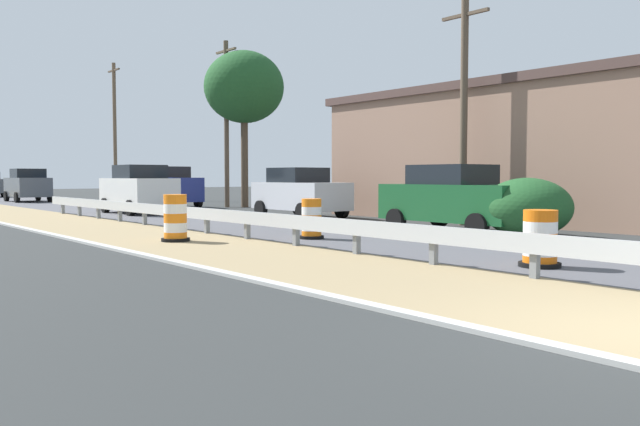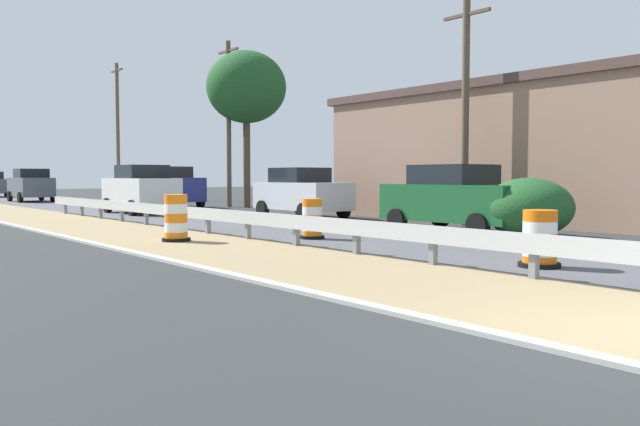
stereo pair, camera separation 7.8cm
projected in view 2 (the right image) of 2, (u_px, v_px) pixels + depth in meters
name	position (u px, v px, depth m)	size (l,w,h in m)	color
curb_near_edge	(601.00, 361.00, 5.51)	(0.20, 120.00, 0.11)	#ADADA8
traffic_barrel_nearest	(540.00, 241.00, 11.24)	(0.73, 0.73, 1.00)	orange
traffic_barrel_close	(312.00, 221.00, 16.34)	(0.63, 0.63, 1.02)	orange
traffic_barrel_mid	(176.00, 220.00, 15.70)	(0.70, 0.70, 1.15)	orange
car_lead_near_lane	(141.00, 189.00, 27.42)	(2.15, 4.28, 2.06)	silver
car_trailing_near_lane	(302.00, 193.00, 24.70)	(2.13, 4.19, 1.91)	silver
car_lead_far_lane	(31.00, 185.00, 40.24)	(2.19, 4.08, 2.05)	#4C5156
car_mid_far_lane	(457.00, 198.00, 18.33)	(2.18, 4.45, 1.92)	#195128
car_distant_a	(173.00, 187.00, 32.93)	(2.02, 4.17, 2.08)	navy
roadside_shop_near	(515.00, 154.00, 23.89)	(6.83, 13.67, 4.81)	#93705B
utility_pole_near	(465.00, 108.00, 20.66)	(0.24, 1.80, 7.24)	brown
utility_pole_mid	(229.00, 122.00, 32.72)	(0.24, 1.80, 8.42)	brown
utility_pole_far	(118.00, 129.00, 43.78)	(0.24, 1.80, 9.24)	brown
bush_roadside	(528.00, 208.00, 16.67)	(2.31, 2.31, 1.55)	#1E4C23
tree_roadside	(246.00, 88.00, 32.59)	(4.04, 4.04, 7.92)	#4C3D2D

